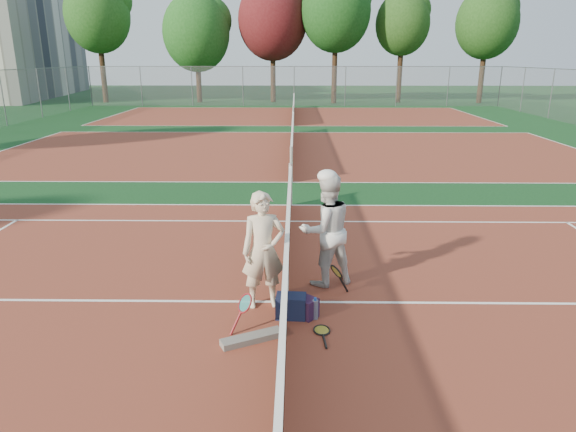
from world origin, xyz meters
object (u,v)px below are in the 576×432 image
(player_a, at_px, (263,250))
(player_b, at_px, (326,230))
(racket_black_held, at_px, (336,280))
(racket_spare, at_px, (322,330))
(water_bottle, at_px, (315,310))
(sports_bag_navy, at_px, (291,306))
(sports_bag_purple, at_px, (305,307))
(racket_red, at_px, (245,313))
(net_main, at_px, (287,272))

(player_a, height_order, player_b, player_b)
(player_b, xyz_separation_m, racket_black_held, (0.15, -0.48, -0.68))
(player_a, height_order, racket_spare, player_a)
(player_b, xyz_separation_m, water_bottle, (-0.21, -1.26, -0.79))
(racket_black_held, bearing_deg, player_b, -106.14)
(player_a, xyz_separation_m, water_bottle, (0.77, -0.44, -0.75))
(player_a, relative_size, water_bottle, 5.97)
(racket_black_held, xyz_separation_m, water_bottle, (-0.36, -0.78, -0.12))
(racket_spare, distance_m, sports_bag_navy, 0.62)
(racket_black_held, height_order, sports_bag_purple, racket_black_held)
(racket_red, relative_size, sports_bag_purple, 1.43)
(racket_black_held, bearing_deg, racket_red, 5.85)
(water_bottle, bearing_deg, net_main, 128.12)
(sports_bag_navy, xyz_separation_m, sports_bag_purple, (0.20, 0.02, -0.02))
(racket_red, xyz_separation_m, sports_bag_purple, (0.83, 0.40, -0.11))
(net_main, distance_m, racket_red, 1.05)
(racket_black_held, xyz_separation_m, sports_bag_navy, (-0.71, -0.72, -0.09))
(racket_red, bearing_deg, water_bottle, -23.44)
(net_main, xyz_separation_m, sports_bag_navy, (0.07, -0.47, -0.34))
(sports_bag_navy, height_order, water_bottle, sports_bag_navy)
(racket_black_held, xyz_separation_m, racket_spare, (-0.28, -1.13, -0.25))
(player_b, xyz_separation_m, racket_spare, (-0.13, -1.61, -0.93))
(sports_bag_purple, bearing_deg, player_a, 150.49)
(racket_spare, xyz_separation_m, water_bottle, (-0.08, 0.35, 0.14))
(sports_bag_navy, bearing_deg, sports_bag_purple, 7.08)
(sports_bag_navy, bearing_deg, racket_red, -149.19)
(racket_spare, xyz_separation_m, sports_bag_purple, (-0.23, 0.44, 0.13))
(racket_red, bearing_deg, racket_spare, -42.97)
(player_b, xyz_separation_m, sports_bag_navy, (-0.56, -1.20, -0.77))
(player_a, xyz_separation_m, sports_bag_navy, (0.42, -0.37, -0.73))
(racket_black_held, distance_m, water_bottle, 0.87)
(racket_red, height_order, racket_spare, racket_red)
(sports_bag_purple, bearing_deg, player_b, 72.72)
(player_b, relative_size, sports_bag_purple, 5.17)
(racket_spare, distance_m, sports_bag_purple, 0.51)
(net_main, distance_m, player_b, 1.06)
(racket_spare, xyz_separation_m, sports_bag_navy, (-0.43, 0.41, 0.16))
(sports_bag_purple, bearing_deg, racket_black_held, 53.35)
(racket_red, relative_size, racket_black_held, 0.98)
(net_main, distance_m, racket_black_held, 0.85)
(sports_bag_purple, bearing_deg, net_main, 120.90)
(player_a, bearing_deg, racket_black_held, 3.85)
(racket_spare, bearing_deg, sports_bag_purple, 23.35)
(racket_red, relative_size, sports_bag_navy, 1.21)
(racket_spare, height_order, sports_bag_purple, sports_bag_purple)
(player_b, xyz_separation_m, racket_red, (-1.20, -1.58, -0.68))
(net_main, distance_m, sports_bag_navy, 0.58)
(racket_red, relative_size, water_bottle, 1.74)
(sports_bag_purple, bearing_deg, racket_red, -154.19)
(sports_bag_navy, bearing_deg, racket_spare, -43.66)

